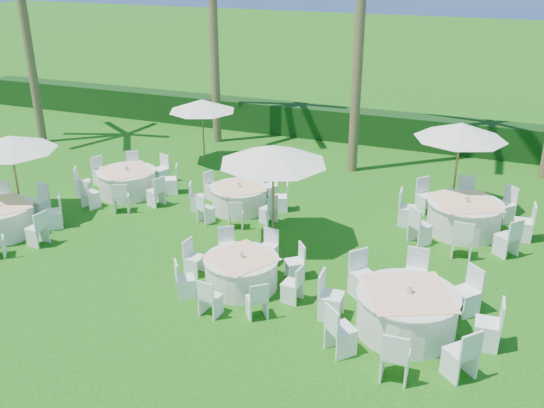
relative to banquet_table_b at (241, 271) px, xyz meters
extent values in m
plane|color=#154F0D|center=(-0.88, -0.30, -0.38)|extent=(120.00, 120.00, 0.00)
cube|color=black|center=(-0.88, 11.70, 0.22)|extent=(34.00, 1.00, 1.20)
cylinder|color=silver|center=(-7.01, 0.15, -0.01)|extent=(1.73, 1.73, 0.75)
cube|color=white|center=(-5.96, 1.00, 0.07)|extent=(0.59, 0.59, 0.90)
cube|color=white|center=(-6.87, 1.49, 0.07)|extent=(0.46, 0.46, 0.90)
cube|color=white|center=(-7.86, 1.20, 0.07)|extent=(0.59, 0.59, 0.90)
cube|color=white|center=(-5.66, 0.01, 0.07)|extent=(0.46, 0.46, 0.90)
cylinder|color=silver|center=(0.00, 0.00, -0.04)|extent=(1.60, 1.60, 0.69)
cylinder|color=silver|center=(0.00, 0.00, 0.32)|extent=(1.66, 1.66, 0.03)
cube|color=#FFBB8E|center=(0.00, 0.00, 0.34)|extent=(1.75, 1.75, 0.01)
cylinder|color=silver|center=(0.00, 0.00, 0.43)|extent=(0.11, 0.11, 0.15)
cube|color=white|center=(0.97, 0.78, 0.03)|extent=(0.55, 0.55, 0.83)
cube|color=white|center=(0.14, 1.24, 0.03)|extent=(0.43, 0.43, 0.83)
cube|color=white|center=(-0.78, 0.97, 0.03)|extent=(0.55, 0.55, 0.83)
cube|color=white|center=(-1.24, 0.14, 0.03)|extent=(0.43, 0.43, 0.83)
cube|color=white|center=(-0.97, -0.78, 0.03)|extent=(0.55, 0.55, 0.83)
cube|color=white|center=(-0.14, -1.24, 0.03)|extent=(0.43, 0.43, 0.83)
cube|color=white|center=(0.78, -0.97, 0.03)|extent=(0.55, 0.55, 0.83)
cube|color=white|center=(1.24, -0.14, 0.03)|extent=(0.43, 0.43, 0.83)
cylinder|color=silver|center=(3.69, -0.37, 0.03)|extent=(1.92, 1.92, 0.84)
cylinder|color=silver|center=(3.69, -0.37, 0.46)|extent=(2.00, 2.00, 0.03)
cube|color=#FFBB8E|center=(3.69, -0.37, 0.49)|extent=(2.07, 2.07, 0.01)
cylinder|color=silver|center=(3.69, -0.37, 0.57)|extent=(0.13, 0.13, 0.18)
cube|color=white|center=(5.19, -0.30, 0.12)|extent=(0.49, 0.49, 1.00)
cube|color=white|center=(4.70, 0.74, 0.12)|extent=(0.66, 0.66, 1.00)
cube|color=white|center=(3.62, 1.13, 0.12)|extent=(0.49, 0.49, 1.00)
cube|color=white|center=(2.58, 0.64, 0.12)|extent=(0.66, 0.66, 1.00)
cube|color=white|center=(2.19, -0.44, 0.12)|extent=(0.49, 0.49, 1.00)
cube|color=white|center=(2.68, -1.49, 0.12)|extent=(0.66, 0.66, 1.00)
cube|color=white|center=(3.76, -1.88, 0.12)|extent=(0.49, 0.49, 1.00)
cube|color=white|center=(4.80, -1.39, 0.12)|extent=(0.66, 0.66, 1.00)
cylinder|color=silver|center=(-5.48, 3.74, -0.02)|extent=(1.69, 1.69, 0.73)
cylinder|color=silver|center=(-5.48, 3.74, 0.36)|extent=(1.76, 1.76, 0.03)
cube|color=#FFBB8E|center=(-5.48, 3.74, 0.39)|extent=(1.93, 1.93, 0.01)
cylinder|color=silver|center=(-5.48, 3.74, 0.47)|extent=(0.12, 0.12, 0.16)
cube|color=white|center=(-4.29, 4.33, 0.06)|extent=(0.55, 0.55, 0.88)
cube|color=white|center=(-5.06, 4.99, 0.06)|extent=(0.52, 0.52, 0.88)
cube|color=white|center=(-6.07, 4.92, 0.06)|extent=(0.55, 0.55, 0.88)
cube|color=white|center=(-6.73, 4.15, 0.06)|extent=(0.52, 0.52, 0.88)
cube|color=white|center=(-6.66, 3.14, 0.06)|extent=(0.55, 0.55, 0.88)
cube|color=white|center=(-5.89, 2.48, 0.06)|extent=(0.52, 0.52, 0.88)
cube|color=white|center=(-4.88, 2.55, 0.06)|extent=(0.55, 0.55, 0.88)
cube|color=white|center=(-4.22, 3.32, 0.06)|extent=(0.52, 0.52, 0.88)
cylinder|color=silver|center=(-1.82, 3.89, -0.05)|extent=(1.55, 1.55, 0.67)
cylinder|color=silver|center=(-1.82, 3.89, 0.30)|extent=(1.61, 1.61, 0.03)
cube|color=#FFBB8E|center=(-1.82, 3.89, 0.32)|extent=(1.77, 1.77, 0.01)
cylinder|color=silver|center=(-1.82, 3.89, 0.41)|extent=(0.11, 0.11, 0.14)
cube|color=white|center=(-0.68, 4.31, 0.02)|extent=(0.48, 0.48, 0.81)
cube|color=white|center=(-1.31, 4.99, 0.02)|extent=(0.50, 0.50, 0.81)
cube|color=white|center=(-2.24, 5.02, 0.02)|extent=(0.48, 0.48, 0.81)
cube|color=white|center=(-2.92, 4.39, 0.02)|extent=(0.50, 0.50, 0.81)
cube|color=white|center=(-2.95, 3.46, 0.02)|extent=(0.48, 0.48, 0.81)
cube|color=white|center=(-2.32, 2.78, 0.02)|extent=(0.50, 0.50, 0.81)
cube|color=white|center=(-1.39, 2.75, 0.02)|extent=(0.48, 0.48, 0.81)
cube|color=white|center=(-0.71, 3.38, 0.02)|extent=(0.50, 0.50, 0.81)
cylinder|color=silver|center=(4.31, 4.74, 0.02)|extent=(1.88, 1.88, 0.82)
cylinder|color=silver|center=(4.31, 4.74, 0.44)|extent=(1.96, 1.96, 0.03)
cube|color=#FFBB8E|center=(4.31, 4.74, 0.47)|extent=(2.04, 2.04, 0.01)
cylinder|color=silver|center=(4.31, 4.74, 0.55)|extent=(0.13, 0.13, 0.17)
cube|color=white|center=(5.77, 4.83, 0.11)|extent=(0.49, 0.49, 0.98)
cube|color=white|center=(5.27, 5.84, 0.11)|extent=(0.65, 0.65, 0.98)
cube|color=white|center=(4.21, 6.20, 0.11)|extent=(0.49, 0.49, 0.98)
cube|color=white|center=(3.20, 5.70, 0.11)|extent=(0.65, 0.65, 0.98)
cube|color=white|center=(2.84, 4.64, 0.11)|extent=(0.49, 0.49, 0.98)
cube|color=white|center=(3.34, 3.63, 0.11)|extent=(0.65, 0.65, 0.98)
cube|color=white|center=(4.40, 3.27, 0.11)|extent=(0.49, 0.49, 0.98)
cube|color=white|center=(5.41, 3.77, 0.11)|extent=(0.65, 0.65, 0.98)
cylinder|color=brown|center=(-7.22, 1.15, 0.76)|extent=(0.05, 0.05, 2.29)
cone|color=silver|center=(-7.22, 1.15, 1.79)|extent=(2.44, 2.44, 0.41)
sphere|color=brown|center=(-7.22, 1.15, 1.93)|extent=(0.09, 0.09, 0.09)
cylinder|color=brown|center=(-0.15, 2.29, 0.87)|extent=(0.06, 0.06, 2.50)
cone|color=silver|center=(-0.15, 2.29, 1.99)|extent=(2.69, 2.69, 0.45)
sphere|color=brown|center=(-0.15, 2.29, 2.15)|extent=(0.10, 0.10, 0.10)
cylinder|color=brown|center=(-4.65, 7.21, 0.70)|extent=(0.05, 0.05, 2.16)
cone|color=silver|center=(-4.65, 7.21, 1.67)|extent=(2.29, 2.29, 0.39)
sphere|color=brown|center=(-4.65, 7.21, 1.80)|extent=(0.09, 0.09, 0.09)
cylinder|color=brown|center=(3.87, 6.11, 0.86)|extent=(0.06, 0.06, 2.48)
cone|color=silver|center=(3.87, 6.11, 1.98)|extent=(2.53, 2.53, 0.45)
sphere|color=brown|center=(3.87, 6.11, 2.13)|extent=(0.10, 0.10, 0.10)
cylinder|color=brown|center=(-5.36, 9.69, 4.06)|extent=(0.32, 0.32, 8.89)
cylinder|color=brown|center=(-11.65, 7.12, 3.15)|extent=(0.32, 0.32, 7.07)
camera|label=1|loc=(4.92, -10.65, 6.61)|focal=40.00mm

